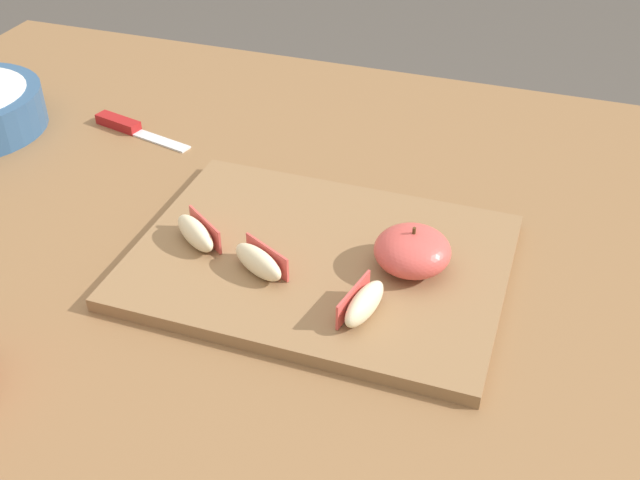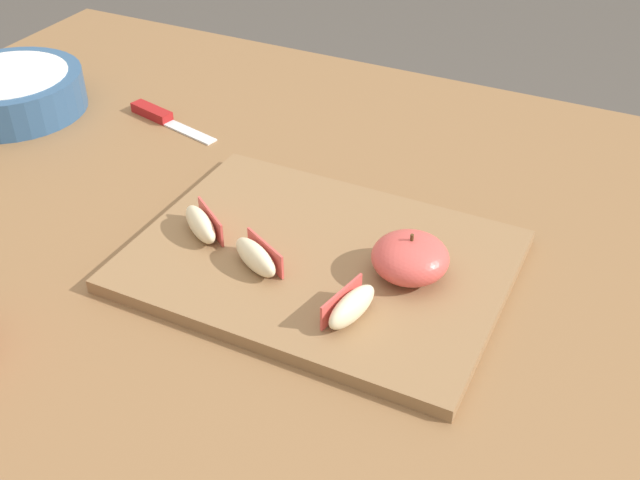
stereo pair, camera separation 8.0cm
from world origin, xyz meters
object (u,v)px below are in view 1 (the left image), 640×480
object	(u,v)px
cutting_board	(320,261)
apple_half_skin_up	(412,251)
apple_wedge_left	(363,303)
apple_wedge_back	(259,261)
apple_wedge_right	(196,233)
paring_knife	(126,126)

from	to	relation	value
cutting_board	apple_half_skin_up	distance (m)	0.10
apple_half_skin_up	apple_wedge_left	world-z (taller)	apple_half_skin_up
cutting_board	apple_wedge_back	world-z (taller)	apple_wedge_back
cutting_board	apple_wedge_right	xyz separation A→B (m)	(-0.13, -0.02, 0.02)
apple_wedge_left	apple_half_skin_up	bearing A→B (deg)	73.15
apple_wedge_left	apple_wedge_back	xyz separation A→B (m)	(-0.12, 0.03, 0.00)
paring_knife	cutting_board	bearing A→B (deg)	-29.60
apple_wedge_back	paring_knife	size ratio (longest dim) A/B	0.44
cutting_board	apple_wedge_right	size ratio (longest dim) A/B	5.74
apple_wedge_left	apple_wedge_back	world-z (taller)	same
apple_half_skin_up	apple_wedge_back	distance (m)	0.16
apple_half_skin_up	apple_wedge_right	size ratio (longest dim) A/B	1.17
apple_half_skin_up	apple_wedge_back	world-z (taller)	apple_half_skin_up
apple_half_skin_up	apple_wedge_left	xyz separation A→B (m)	(-0.03, -0.09, -0.01)
apple_wedge_right	paring_knife	xyz separation A→B (m)	(-0.23, 0.23, -0.02)
apple_wedge_right	paring_knife	size ratio (longest dim) A/B	0.43
apple_wedge_left	apple_wedge_right	bearing A→B (deg)	165.71
apple_wedge_left	paring_knife	size ratio (longest dim) A/B	0.44
apple_half_skin_up	apple_wedge_right	xyz separation A→B (m)	(-0.23, -0.04, -0.01)
apple_wedge_right	apple_wedge_back	bearing A→B (deg)	-16.31
cutting_board	apple_wedge_left	world-z (taller)	apple_wedge_left
apple_wedge_back	paring_knife	bearing A→B (deg)	140.75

